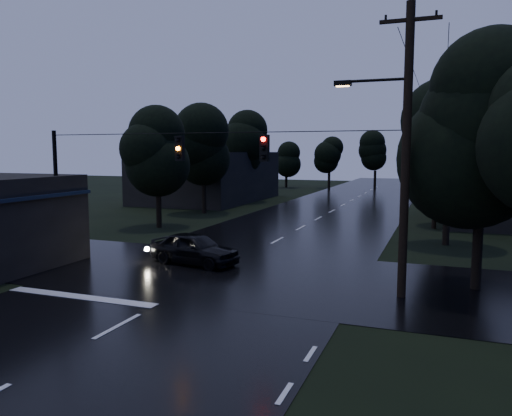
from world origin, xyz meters
The scene contains 15 objects.
main_road centered at (0.00, 30.00, 0.00)m, with size 12.00×120.00×0.02m, color black.
cross_street centered at (0.00, 12.00, 0.00)m, with size 60.00×9.00×0.02m, color black.
building_far_left centered at (-14.00, 40.00, 2.50)m, with size 10.00×16.00×5.00m, color black.
utility_pole_main centered at (7.41, 11.00, 5.26)m, with size 3.50×0.30×10.00m.
utility_pole_far centered at (8.30, 28.00, 3.88)m, with size 2.00×0.30×7.50m.
anchor_pole_left centered at (-7.50, 11.00, 3.00)m, with size 0.18×0.18×6.00m, color black.
span_signals centered at (0.56, 10.99, 5.24)m, with size 15.00×0.37×1.12m.
tree_corner_near centered at (10.00, 13.00, 5.99)m, with size 4.48×4.48×9.44m.
tree_left_a centered at (-9.00, 22.00, 5.24)m, with size 3.92×3.92×8.26m.
tree_left_b centered at (-9.60, 30.00, 5.62)m, with size 4.20×4.20×8.85m.
tree_left_c centered at (-10.20, 40.00, 5.99)m, with size 4.48×4.48×9.44m.
tree_right_a centered at (9.00, 22.00, 5.62)m, with size 4.20×4.20×8.85m.
tree_right_b centered at (9.60, 30.00, 5.99)m, with size 4.48×4.48×9.44m.
tree_right_c centered at (10.20, 40.00, 6.37)m, with size 4.76×4.76×10.03m.
car centered at (-1.68, 13.04, 0.72)m, with size 1.71×4.26×1.45m, color black.
Camera 1 is at (8.68, -6.74, 5.08)m, focal length 35.00 mm.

